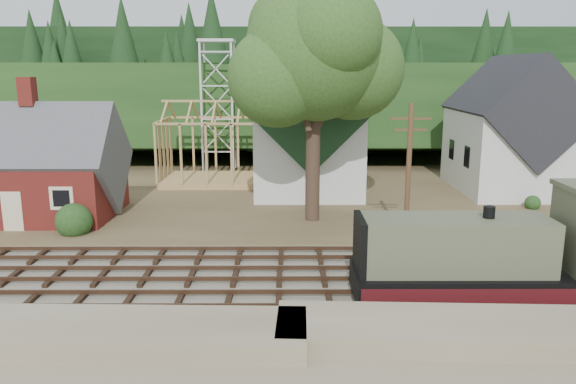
{
  "coord_description": "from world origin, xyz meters",
  "views": [
    {
      "loc": [
        0.33,
        -24.9,
        9.79
      ],
      "look_at": [
        0.42,
        6.0,
        3.0
      ],
      "focal_mm": 35.0,
      "sensor_mm": 36.0,
      "label": 1
    }
  ],
  "objects_px": {
    "locomotive": "(523,257)",
    "car_blue": "(85,210)",
    "car_red": "(516,185)",
    "patio_set": "(21,187)"
  },
  "relations": [
    {
      "from": "locomotive",
      "to": "car_blue",
      "type": "height_order",
      "value": "locomotive"
    },
    {
      "from": "locomotive",
      "to": "car_red",
      "type": "xyz_separation_m",
      "value": [
        8.07,
        20.59,
        -1.26
      ]
    },
    {
      "from": "locomotive",
      "to": "car_blue",
      "type": "distance_m",
      "value": 26.33
    },
    {
      "from": "car_blue",
      "to": "patio_set",
      "type": "distance_m",
      "value": 4.08
    },
    {
      "from": "locomotive",
      "to": "car_red",
      "type": "relative_size",
      "value": 2.66
    },
    {
      "from": "locomotive",
      "to": "patio_set",
      "type": "distance_m",
      "value": 29.06
    },
    {
      "from": "locomotive",
      "to": "car_red",
      "type": "height_order",
      "value": "locomotive"
    },
    {
      "from": "car_blue",
      "to": "car_red",
      "type": "height_order",
      "value": "car_red"
    },
    {
      "from": "car_blue",
      "to": "patio_set",
      "type": "bearing_deg",
      "value": 178.57
    },
    {
      "from": "patio_set",
      "to": "locomotive",
      "type": "bearing_deg",
      "value": -25.12
    }
  ]
}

